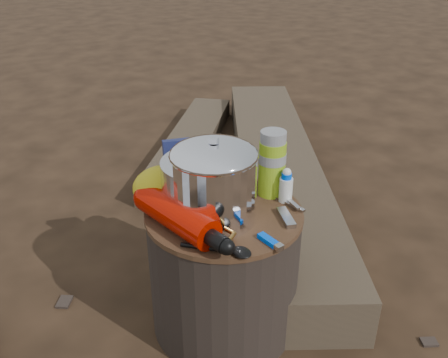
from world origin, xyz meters
TOP-DOWN VIEW (x-y plane):
  - ground at (0.00, 0.00)m, footprint 60.00×60.00m
  - stump at (0.00, 0.00)m, footprint 0.42×0.42m
  - log_main at (0.70, 0.55)m, footprint 1.39×1.78m
  - log_small at (0.59, 1.08)m, footprint 0.99×0.96m
  - foil_windscreen at (-0.03, 0.04)m, footprint 0.23×0.23m
  - camping_pot at (-0.04, -0.01)m, footprint 0.21×0.21m
  - fuel_bottle at (-0.14, 0.00)m, footprint 0.11×0.33m
  - thermos at (0.16, 0.00)m, footprint 0.07×0.07m
  - travel_mug at (0.10, 0.12)m, footprint 0.08×0.08m
  - stuff_sack at (-0.11, 0.14)m, footprint 0.15×0.13m
  - food_pouch at (-0.01, 0.18)m, footprint 0.12×0.07m
  - lighter at (0.00, -0.18)m, footprint 0.02×0.08m
  - multitool at (0.10, -0.13)m, footprint 0.06×0.09m
  - pot_grabber at (0.16, -0.06)m, footprint 0.05×0.15m
  - spork at (-0.13, -0.12)m, footprint 0.13×0.15m
  - squeeze_bottle at (0.17, -0.06)m, footprint 0.04×0.04m

SIDE VIEW (x-z plane):
  - ground at x=0.00m, z-range 0.00..0.00m
  - log_small at x=0.59m, z-range 0.00..0.10m
  - log_main at x=0.70m, z-range 0.00..0.16m
  - stump at x=0.00m, z-range 0.00..0.38m
  - multitool at x=0.10m, z-range 0.38..0.40m
  - spork at x=-0.13m, z-range 0.38..0.40m
  - lighter at x=0.00m, z-range 0.38..0.40m
  - pot_grabber at x=0.16m, z-range 0.38..0.40m
  - fuel_bottle at x=-0.14m, z-range 0.38..0.46m
  - squeeze_bottle at x=0.17m, z-range 0.38..0.47m
  - stuff_sack at x=-0.11m, z-range 0.38..0.49m
  - travel_mug at x=0.10m, z-range 0.38..0.51m
  - foil_windscreen at x=-0.03m, z-range 0.38..0.52m
  - food_pouch at x=-0.01m, z-range 0.38..0.53m
  - thermos at x=0.16m, z-range 0.38..0.57m
  - camping_pot at x=-0.04m, z-range 0.38..0.60m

